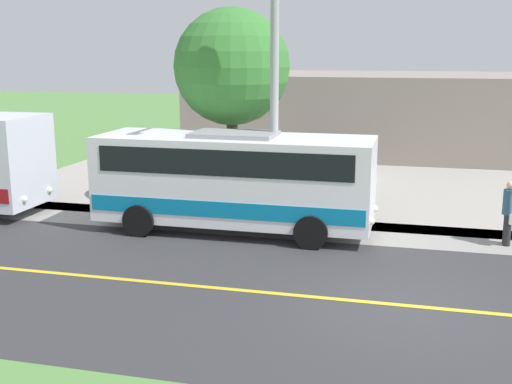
{
  "coord_description": "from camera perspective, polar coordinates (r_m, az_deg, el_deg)",
  "views": [
    {
      "loc": [
        12.49,
        0.1,
        5.06
      ],
      "look_at": [
        -3.5,
        -3.92,
        1.4
      ],
      "focal_mm": 44.73,
      "sensor_mm": 36.0,
      "label": 1
    }
  ],
  "objects": [
    {
      "name": "ground_plane",
      "position": [
        13.48,
        12.83,
        -9.86
      ],
      "size": [
        120.0,
        120.0,
        0.0
      ],
      "primitive_type": "plane",
      "color": "#548442"
    },
    {
      "name": "road_surface",
      "position": [
        13.48,
        12.83,
        -9.85
      ],
      "size": [
        8.0,
        100.0,
        0.01
      ],
      "primitive_type": "cube",
      "color": "#333335",
      "rests_on": "ground"
    },
    {
      "name": "sidewalk",
      "position": [
        18.4,
        13.27,
        -3.78
      ],
      "size": [
        2.4,
        100.0,
        0.01
      ],
      "primitive_type": "cube",
      "color": "gray",
      "rests_on": "ground"
    },
    {
      "name": "parking_lot_surface",
      "position": [
        25.57,
        20.31,
        0.32
      ],
      "size": [
        14.0,
        36.0,
        0.01
      ],
      "primitive_type": "cube",
      "color": "#9E9991",
      "rests_on": "ground"
    },
    {
      "name": "road_centre_line",
      "position": [
        13.48,
        12.83,
        -9.83
      ],
      "size": [
        0.16,
        100.0,
        0.0
      ],
      "primitive_type": "cube",
      "color": "gold",
      "rests_on": "ground"
    },
    {
      "name": "shuttle_bus_front",
      "position": [
        18.09,
        -1.92,
        1.37
      ],
      "size": [
        2.78,
        7.91,
        2.84
      ],
      "color": "white",
      "rests_on": "ground"
    },
    {
      "name": "pedestrian_with_bags",
      "position": [
        18.1,
        21.68,
        -1.58
      ],
      "size": [
        0.72,
        0.34,
        1.73
      ],
      "color": "#262628",
      "rests_on": "ground"
    },
    {
      "name": "street_light_pole",
      "position": [
        17.81,
        1.58,
        10.66
      ],
      "size": [
        1.97,
        0.24,
        8.15
      ],
      "color": "#9E9EA3",
      "rests_on": "ground"
    },
    {
      "name": "parked_car_near",
      "position": [
        25.88,
        7.9,
        2.67
      ],
      "size": [
        4.55,
        2.33,
        1.45
      ],
      "color": "white",
      "rests_on": "ground"
    },
    {
      "name": "tree_curbside",
      "position": [
        20.73,
        -2.19,
        11.07
      ],
      "size": [
        3.73,
        3.73,
        6.43
      ],
      "color": "brown",
      "rests_on": "ground"
    },
    {
      "name": "commercial_building",
      "position": [
        34.09,
        10.93,
        7.06
      ],
      "size": [
        10.0,
        18.29,
        3.91
      ],
      "primitive_type": "cube",
      "color": "gray",
      "rests_on": "ground"
    }
  ]
}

